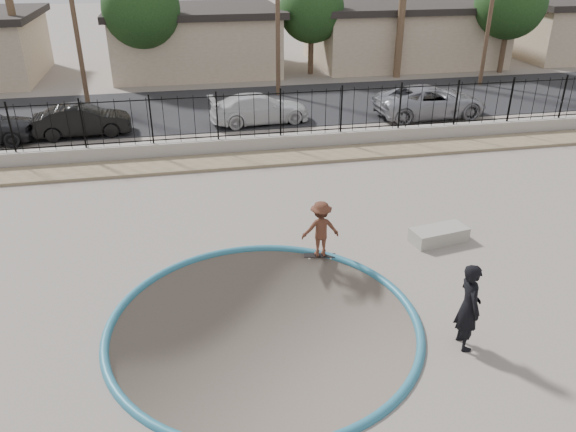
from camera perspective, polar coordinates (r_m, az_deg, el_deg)
The scene contains 21 objects.
ground at distance 24.67m, azimuth -7.21°, elevation 5.24°, with size 120.00×120.00×2.20m, color slate.
bowl_pit at distance 12.71m, azimuth -2.44°, elevation -10.97°, with size 6.84×6.84×1.80m, color #51453E, non-canonical shape.
coping_ring at distance 12.71m, azimuth -2.44°, elevation -10.97°, with size 7.04×7.04×0.20m, color #296D87.
rock_strip at distance 21.65m, azimuth -6.75°, elevation 5.49°, with size 42.00×1.60×0.11m, color #968062.
retaining_wall at distance 22.60m, azimuth -7.04°, elevation 7.04°, with size 42.00×0.45×0.60m, color gray.
fence at distance 22.24m, azimuth -7.21°, elevation 9.95°, with size 40.00×0.04×1.80m.
street at distance 29.08m, azimuth -8.18°, elevation 10.76°, with size 90.00×8.00×0.04m, color black.
house_center at distance 37.97m, azimuth -9.41°, elevation 17.34°, with size 10.60×8.60×3.90m.
house_east at distance 40.97m, azimuth 11.54°, elevation 17.82°, with size 12.60×8.60×3.90m.
utility_pole_left at distance 30.49m, azimuth -21.03°, elevation 19.10°, with size 1.70×0.24×9.00m.
utility_pole_right at distance 34.84m, azimuth 20.06°, elevation 19.95°, with size 1.70×0.24×9.00m.
street_tree_left at distance 34.22m, azimuth -14.71°, elevation 19.67°, with size 4.32×4.32×6.36m.
street_tree_mid at distance 36.22m, azimuth 2.41°, elevation 20.20°, with size 3.96×3.96×5.83m.
street_tree_right at distance 38.99m, azimuth 21.69°, elevation 19.47°, with size 4.32×4.32×6.36m.
skater at distance 14.78m, azimuth 3.33°, elevation -1.65°, with size 1.00×0.57×1.55m, color brown.
skateboard at distance 15.12m, azimuth 3.26°, elevation -4.03°, with size 0.88×0.38×0.07m.
videographer at distance 12.14m, azimuth 17.89°, elevation -8.75°, with size 0.71×0.47×1.96m, color black.
concrete_ledge at distance 16.40m, azimuth 15.07°, elevation -1.85°, with size 1.60×0.70×0.40m, color gray.
car_b at distance 25.96m, azimuth -20.16°, elevation 9.09°, with size 1.40×4.01×1.32m, color black.
car_c at distance 26.28m, azimuth -2.91°, elevation 10.86°, with size 1.86×4.58×1.33m, color silver.
car_d at distance 27.97m, azimuth 14.27°, elevation 11.22°, with size 2.45×5.32×1.48m, color #96989F.
Camera 1 is at (-1.46, -11.01, 7.70)m, focal length 35.00 mm.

